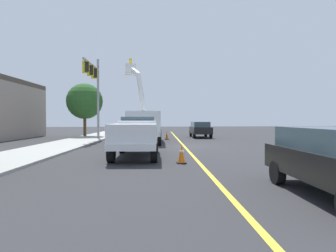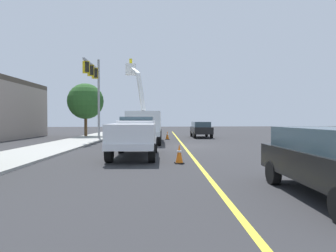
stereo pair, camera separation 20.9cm
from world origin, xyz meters
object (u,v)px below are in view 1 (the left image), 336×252
service_pickup_truck (136,135)px  traffic_signal_mast (94,83)px  utility_bucket_truck (145,123)px  passing_minivan (200,128)px  traffic_cone_mid_front (167,135)px  traffic_cone_leading (182,154)px

service_pickup_truck → traffic_signal_mast: 13.65m
service_pickup_truck → traffic_signal_mast: size_ratio=0.74×
utility_bucket_truck → passing_minivan: size_ratio=1.69×
service_pickup_truck → traffic_cone_mid_front: size_ratio=6.94×
service_pickup_truck → traffic_cone_leading: (-2.31, -1.92, -0.70)m
utility_bucket_truck → service_pickup_truck: utility_bucket_truck is taller
traffic_cone_leading → traffic_signal_mast: (14.78, 5.57, 4.89)m
utility_bucket_truck → traffic_cone_mid_front: size_ratio=10.10×
utility_bucket_truck → traffic_cone_leading: 11.82m
traffic_signal_mast → passing_minivan: bearing=-74.0°
passing_minivan → traffic_cone_leading: (-17.85, 5.16, -0.55)m
service_pickup_truck → traffic_cone_leading: service_pickup_truck is taller
traffic_cone_leading → traffic_signal_mast: traffic_signal_mast is taller
traffic_cone_mid_front → traffic_signal_mast: (-0.33, 6.78, 4.90)m
utility_bucket_truck → traffic_cone_mid_front: utility_bucket_truck is taller
utility_bucket_truck → traffic_signal_mast: traffic_signal_mast is taller
utility_bucket_truck → service_pickup_truck: size_ratio=1.45×
passing_minivan → traffic_signal_mast: 11.98m
utility_bucket_truck → passing_minivan: bearing=-45.2°
utility_bucket_truck → traffic_signal_mast: 6.61m
passing_minivan → traffic_cone_mid_front: 4.84m
traffic_cone_leading → traffic_cone_mid_front: 15.16m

